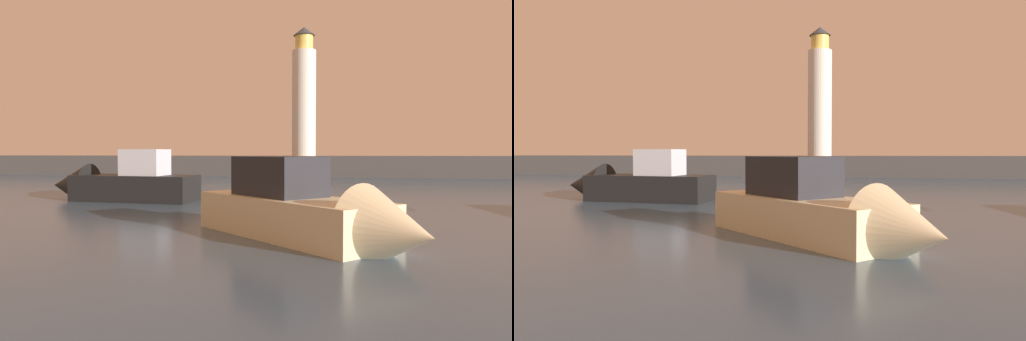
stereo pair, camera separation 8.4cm
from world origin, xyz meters
The scene contains 5 objects.
ground_plane centered at (0.00, 27.30, 0.00)m, with size 220.00×220.00×0.00m, color #384C60.
breakwater centered at (0.00, 54.60, 1.19)m, with size 87.91×5.67×2.37m, color #423F3D.
lighthouse centered at (0.46, 54.60, 9.47)m, with size 2.78×2.78×14.98m.
motorboat_1 centered at (3.75, 13.28, 0.90)m, with size 8.26×8.16×3.15m.
motorboat_2 centered at (-8.34, 24.42, 0.96)m, with size 9.18×3.44×3.47m.
Camera 2 is at (4.59, -1.58, 2.80)m, focal length 33.53 mm.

